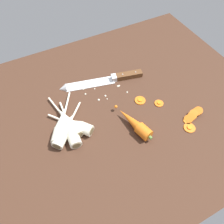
% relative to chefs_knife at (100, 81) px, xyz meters
% --- Properties ---
extents(ground_plane, '(1.20, 0.90, 0.04)m').
position_rel_chefs_knife_xyz_m(ground_plane, '(-0.03, -0.15, -0.03)').
color(ground_plane, '#42281C').
extents(chefs_knife, '(0.35, 0.11, 0.04)m').
position_rel_chefs_knife_xyz_m(chefs_knife, '(0.00, 0.00, 0.00)').
color(chefs_knife, silver).
rests_on(chefs_knife, ground_plane).
extents(whole_carrot, '(0.08, 0.18, 0.04)m').
position_rel_chefs_knife_xyz_m(whole_carrot, '(0.02, -0.25, 0.01)').
color(whole_carrot, orange).
rests_on(whole_carrot, ground_plane).
extents(parsnip_front, '(0.05, 0.20, 0.04)m').
position_rel_chefs_knife_xyz_m(parsnip_front, '(-0.19, -0.17, 0.01)').
color(parsnip_front, silver).
rests_on(parsnip_front, ground_plane).
extents(parsnip_mid_left, '(0.13, 0.15, 0.04)m').
position_rel_chefs_knife_xyz_m(parsnip_mid_left, '(-0.17, -0.17, 0.01)').
color(parsnip_mid_left, silver).
rests_on(parsnip_mid_left, ground_plane).
extents(parsnip_mid_right, '(0.07, 0.22, 0.04)m').
position_rel_chefs_knife_xyz_m(parsnip_mid_right, '(-0.19, -0.14, 0.01)').
color(parsnip_mid_right, silver).
rests_on(parsnip_mid_right, ground_plane).
extents(parsnip_back, '(0.15, 0.16, 0.04)m').
position_rel_chefs_knife_xyz_m(parsnip_back, '(-0.21, -0.17, 0.01)').
color(parsnip_back, silver).
rests_on(parsnip_back, ground_plane).
extents(parsnip_outer, '(0.14, 0.21, 0.04)m').
position_rel_chefs_knife_xyz_m(parsnip_outer, '(-0.21, -0.14, 0.01)').
color(parsnip_outer, silver).
rests_on(parsnip_outer, ground_plane).
extents(carrot_slice_stack, '(0.08, 0.04, 0.03)m').
position_rel_chefs_knife_xyz_m(carrot_slice_stack, '(0.22, -0.31, 0.00)').
color(carrot_slice_stack, orange).
rests_on(carrot_slice_stack, ground_plane).
extents(carrot_slice_stray_near, '(0.03, 0.03, 0.01)m').
position_rel_chefs_knife_xyz_m(carrot_slice_stray_near, '(0.15, -0.20, -0.00)').
color(carrot_slice_stray_near, orange).
rests_on(carrot_slice_stray_near, ground_plane).
extents(carrot_slice_stray_mid, '(0.04, 0.04, 0.01)m').
position_rel_chefs_knife_xyz_m(carrot_slice_stray_mid, '(0.10, -0.16, -0.00)').
color(carrot_slice_stray_mid, orange).
rests_on(carrot_slice_stray_mid, ground_plane).
extents(carrot_slice_stray_far, '(0.04, 0.04, 0.01)m').
position_rel_chefs_knife_xyz_m(carrot_slice_stray_far, '(0.19, -0.34, -0.00)').
color(carrot_slice_stray_far, orange).
rests_on(carrot_slice_stray_far, ground_plane).
extents(mince_crumbs, '(0.20, 0.12, 0.01)m').
position_rel_chefs_knife_xyz_m(mince_crumbs, '(-0.00, -0.04, -0.00)').
color(mince_crumbs, silver).
rests_on(mince_crumbs, ground_plane).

